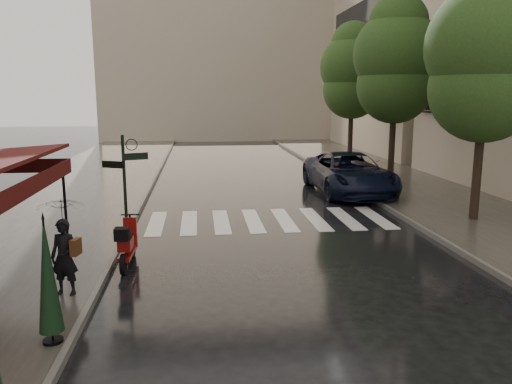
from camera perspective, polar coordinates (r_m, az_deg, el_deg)
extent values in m
plane|color=black|center=(10.77, -10.10, -11.47)|extent=(120.00, 120.00, 0.00)
cube|color=#38332D|center=(22.91, -19.61, 0.23)|extent=(6.00, 60.00, 0.12)
cube|color=#38332D|center=(24.25, 16.70, 0.97)|extent=(5.50, 60.00, 0.12)
cube|color=#595651|center=(22.40, -12.00, 0.44)|extent=(0.12, 60.00, 0.16)
cube|color=#595651|center=(23.29, 10.35, 0.90)|extent=(0.12, 60.00, 0.16)
cube|color=silver|center=(16.51, -11.30, -3.53)|extent=(0.50, 3.20, 0.01)
cube|color=silver|center=(16.45, -7.65, -3.46)|extent=(0.50, 3.20, 0.01)
cube|color=silver|center=(16.46, -3.99, -3.38)|extent=(0.50, 3.20, 0.01)
cube|color=silver|center=(16.54, -0.35, -3.28)|extent=(0.50, 3.20, 0.01)
cube|color=silver|center=(16.68, 3.25, -3.18)|extent=(0.50, 3.20, 0.01)
cube|color=silver|center=(16.89, 6.76, -3.06)|extent=(0.50, 3.20, 0.01)
cube|color=silver|center=(17.16, 10.18, -2.94)|extent=(0.50, 3.20, 0.01)
cube|color=silver|center=(17.48, 13.49, -2.81)|extent=(0.50, 3.20, 0.01)
cube|color=#4B0A0E|center=(10.13, -25.11, 0.10)|extent=(0.04, 7.00, 0.35)
cylinder|color=black|center=(13.42, -20.95, -1.74)|extent=(0.07, 0.07, 2.35)
cylinder|color=black|center=(13.32, -14.72, -0.33)|extent=(0.08, 0.08, 3.10)
cube|color=black|center=(13.13, -13.63, 3.98)|extent=(0.62, 0.26, 0.18)
cube|color=black|center=(13.24, -16.09, 3.04)|extent=(0.56, 0.29, 0.18)
cube|color=tan|center=(39.59, 17.91, 17.97)|extent=(8.00, 16.00, 18.50)
cube|color=tan|center=(48.35, -3.99, 17.98)|extent=(22.00, 6.00, 20.00)
cylinder|color=black|center=(17.47, 24.10, 4.00)|extent=(0.28, 0.28, 4.26)
sphere|color=#1D3B15|center=(17.38, 24.64, 10.73)|extent=(3.40, 3.40, 3.40)
sphere|color=#1D3B15|center=(17.44, 24.99, 14.96)|extent=(3.80, 3.80, 3.80)
sphere|color=#1D3B15|center=(17.59, 25.32, 18.90)|extent=(2.60, 2.60, 2.60)
cylinder|color=black|center=(23.69, 15.32, 6.43)|extent=(0.28, 0.28, 4.48)
sphere|color=#1D3B15|center=(23.63, 15.59, 11.65)|extent=(3.40, 3.40, 3.40)
sphere|color=#1D3B15|center=(23.70, 15.77, 14.94)|extent=(3.80, 3.80, 3.80)
sphere|color=#1D3B15|center=(23.83, 15.93, 18.00)|extent=(2.60, 2.60, 2.60)
cylinder|color=black|center=(30.35, 10.77, 7.43)|extent=(0.28, 0.28, 4.37)
sphere|color=#1D3B15|center=(30.30, 10.91, 11.41)|extent=(3.40, 3.40, 3.40)
sphere|color=#1D3B15|center=(30.34, 11.00, 13.91)|extent=(3.80, 3.80, 3.80)
sphere|color=#1D3B15|center=(30.44, 11.09, 16.26)|extent=(2.60, 2.60, 2.60)
imported|color=black|center=(10.77, -21.03, -6.96)|extent=(0.64, 0.50, 1.56)
imported|color=black|center=(10.48, -21.47, -0.73)|extent=(1.12, 1.13, 0.84)
cube|color=#4C2914|center=(10.59, -19.91, -5.93)|extent=(0.19, 0.31, 0.33)
cylinder|color=black|center=(12.05, -14.93, -7.98)|extent=(0.12, 0.49, 0.48)
cylinder|color=black|center=(13.23, -13.96, -6.22)|extent=(0.12, 0.49, 0.48)
cube|color=maroon|center=(12.64, -14.42, -6.67)|extent=(0.33, 1.32, 0.10)
cube|color=maroon|center=(12.31, -14.68, -5.68)|extent=(0.32, 0.57, 0.28)
cube|color=maroon|center=(12.96, -14.16, -4.45)|extent=(0.33, 0.13, 0.76)
cylinder|color=black|center=(12.95, -14.18, -2.52)|extent=(0.47, 0.05, 0.04)
cube|color=black|center=(11.87, -15.07, -4.65)|extent=(0.33, 0.31, 0.28)
imported|color=black|center=(21.47, 10.55, 2.14)|extent=(2.92, 6.17, 1.70)
cylinder|color=black|center=(9.12, -22.18, -15.44)|extent=(0.32, 0.32, 0.05)
cylinder|color=black|center=(8.72, -22.67, -9.32)|extent=(0.04, 0.04, 2.02)
cone|color=black|center=(8.69, -22.72, -8.70)|extent=(0.39, 0.39, 1.92)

